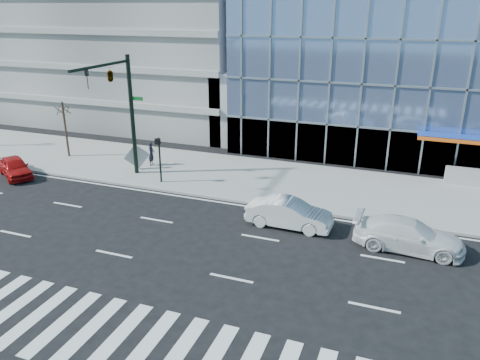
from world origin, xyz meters
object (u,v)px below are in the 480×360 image
object	(u,v)px
red_sedan	(15,167)
pedestrian	(151,154)
ped_signal_post	(159,153)
white_sedan	(289,213)
tilted_panel	(137,156)
traffic_signal	(117,89)
street_tree_near	(63,109)
white_suv	(408,235)

from	to	relation	value
red_sedan	pedestrian	size ratio (longest dim) A/B	2.31
ped_signal_post	red_sedan	xyz separation A→B (m)	(-10.10, -2.17, -1.47)
ped_signal_post	pedestrian	size ratio (longest dim) A/B	1.75
ped_signal_post	white_sedan	xyz separation A→B (m)	(9.52, -3.14, -1.39)
pedestrian	tilted_panel	distance (m)	1.20
traffic_signal	street_tree_near	bearing A→B (deg)	157.29
red_sedan	street_tree_near	bearing A→B (deg)	25.47
traffic_signal	street_tree_near	distance (m)	7.96
white_suv	red_sedan	size ratio (longest dim) A/B	1.30
street_tree_near	red_sedan	xyz separation A→B (m)	(-0.60, -4.72, -3.10)
traffic_signal	white_sedan	world-z (taller)	traffic_signal
traffic_signal	tilted_panel	xyz separation A→B (m)	(-0.38, 2.17, -5.10)
pedestrian	white_sedan	bearing A→B (deg)	-127.79
ped_signal_post	red_sedan	distance (m)	10.43
street_tree_near	red_sedan	size ratio (longest dim) A/B	1.07
traffic_signal	red_sedan	world-z (taller)	traffic_signal
ped_signal_post	white_suv	distance (m)	15.98
street_tree_near	white_suv	distance (m)	25.93
traffic_signal	street_tree_near	xyz separation A→B (m)	(-7.00, 2.93, -2.39)
pedestrian	ped_signal_post	bearing A→B (deg)	-151.61
red_sedan	traffic_signal	bearing A→B (deg)	-44.03
ped_signal_post	white_suv	xyz separation A→B (m)	(15.52, -3.55, -1.39)
white_suv	tilted_panel	size ratio (longest dim) A/B	3.97
street_tree_near	pedestrian	world-z (taller)	street_tree_near
white_suv	white_sedan	xyz separation A→B (m)	(-6.00, 0.41, 0.00)
street_tree_near	ped_signal_post	bearing A→B (deg)	-15.06
traffic_signal	ped_signal_post	distance (m)	4.75
traffic_signal	white_suv	bearing A→B (deg)	-10.00
traffic_signal	pedestrian	bearing A→B (deg)	87.43
pedestrian	tilted_panel	xyz separation A→B (m)	(-0.53, -1.08, 0.06)
white_sedan	white_suv	bearing A→B (deg)	-92.41
traffic_signal	white_suv	size ratio (longest dim) A/B	1.55
ped_signal_post	tilted_panel	xyz separation A→B (m)	(-2.88, 1.79, -1.08)
white_sedan	tilted_panel	world-z (taller)	tilted_panel
white_sedan	street_tree_near	bearing A→B (deg)	74.77
street_tree_near	pedestrian	distance (m)	7.67
pedestrian	red_sedan	bearing A→B (deg)	112.13
street_tree_near	tilted_panel	size ratio (longest dim) A/B	3.25
ped_signal_post	tilted_panel	distance (m)	3.56
street_tree_near	red_sedan	world-z (taller)	street_tree_near
traffic_signal	white_suv	world-z (taller)	traffic_signal
white_sedan	pedestrian	bearing A→B (deg)	64.58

